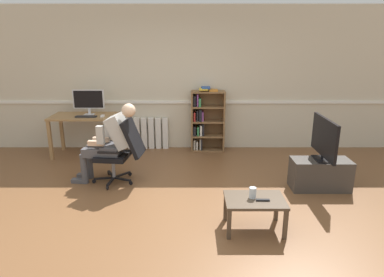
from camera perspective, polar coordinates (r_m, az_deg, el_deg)
name	(u,v)px	position (r m, az deg, el deg)	size (l,w,h in m)	color
ground_plane	(180,210)	(4.43, -1.99, -11.87)	(18.00, 18.00, 0.00)	brown
back_wall	(184,79)	(6.59, -1.32, 9.87)	(12.00, 0.13, 2.70)	beige
computer_desk	(87,121)	(6.51, -17.16, 2.81)	(1.27, 0.65, 0.76)	#9E7547
imac_monitor	(89,100)	(6.50, -16.95, 6.17)	(0.57, 0.14, 0.46)	silver
keyboard	(86,117)	(6.35, -17.33, 3.54)	(0.37, 0.12, 0.02)	black
computer_mouse	(103,116)	(6.28, -14.76, 3.68)	(0.06, 0.10, 0.03)	white
bookshelf	(205,121)	(6.52, 2.26, 3.03)	(0.64, 0.29, 1.23)	brown
radiator	(144,133)	(6.75, -7.99, 0.88)	(0.94, 0.08, 0.62)	white
office_chair	(122,149)	(5.14, -11.65, -1.76)	(0.81, 0.62, 0.98)	black
person_seated	(110,141)	(5.16, -13.57, -0.38)	(1.02, 0.42, 1.21)	#4C4C51
tv_stand	(320,174)	(5.26, 20.70, -5.63)	(0.83, 0.37, 0.44)	#3D3833
tv_screen	(324,139)	(5.09, 21.33, -0.01)	(0.20, 0.87, 0.60)	black
coffee_table	(255,203)	(3.95, 10.48, -10.64)	(0.67, 0.46, 0.38)	#4C3D2D
drinking_glass	(253,193)	(3.92, 10.15, -8.94)	(0.08, 0.08, 0.12)	silver
spare_remote	(263,200)	(3.89, 11.80, -10.07)	(0.04, 0.15, 0.02)	black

